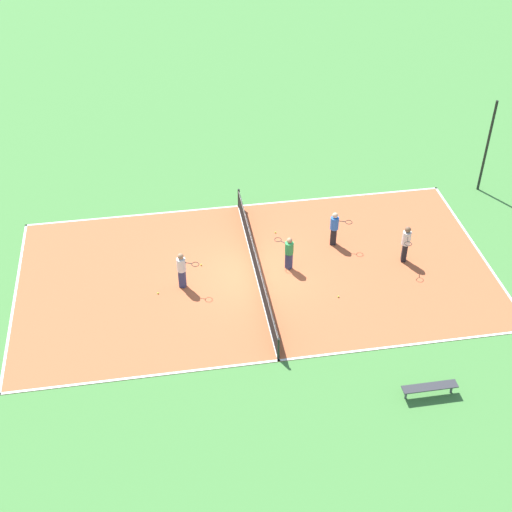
{
  "coord_description": "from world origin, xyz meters",
  "views": [
    {
      "loc": [
        22.48,
        -3.67,
        18.55
      ],
      "look_at": [
        0.0,
        0.0,
        0.9
      ],
      "focal_mm": 50.0,
      "sensor_mm": 36.0,
      "label": 1
    }
  ],
  "objects_px": {
    "player_far_green": "(289,251)",
    "tennis_ball_left_sideline": "(158,293)",
    "tennis_ball_near_net": "(338,297)",
    "tennis_ball_far_baseline": "(275,232)",
    "tennis_net": "(256,263)",
    "bench": "(430,387)",
    "player_far_white": "(406,242)",
    "player_near_white": "(182,268)",
    "fence_post_back_left": "(487,147)",
    "player_near_blue": "(334,226)",
    "tennis_ball_right_alley": "(201,265)"
  },
  "relations": [
    {
      "from": "player_near_white",
      "to": "tennis_ball_right_alley",
      "type": "height_order",
      "value": "player_near_white"
    },
    {
      "from": "player_near_white",
      "to": "fence_post_back_left",
      "type": "xyz_separation_m",
      "value": [
        -5.02,
        14.67,
        1.35
      ]
    },
    {
      "from": "bench",
      "to": "player_far_green",
      "type": "height_order",
      "value": "player_far_green"
    },
    {
      "from": "player_far_white",
      "to": "player_far_green",
      "type": "bearing_deg",
      "value": -79.25
    },
    {
      "from": "tennis_ball_right_alley",
      "to": "player_near_white",
      "type": "bearing_deg",
      "value": -34.4
    },
    {
      "from": "player_near_blue",
      "to": "player_near_white",
      "type": "height_order",
      "value": "player_near_white"
    },
    {
      "from": "player_far_white",
      "to": "tennis_ball_far_baseline",
      "type": "xyz_separation_m",
      "value": [
        -2.82,
        -4.95,
        -0.96
      ]
    },
    {
      "from": "player_far_white",
      "to": "tennis_ball_far_baseline",
      "type": "relative_size",
      "value": 25.46
    },
    {
      "from": "bench",
      "to": "tennis_ball_right_alley",
      "type": "height_order",
      "value": "bench"
    },
    {
      "from": "bench",
      "to": "tennis_ball_left_sideline",
      "type": "distance_m",
      "value": 11.07
    },
    {
      "from": "player_far_white",
      "to": "tennis_ball_far_baseline",
      "type": "bearing_deg",
      "value": -105.24
    },
    {
      "from": "player_near_white",
      "to": "bench",
      "type": "bearing_deg",
      "value": -17.21
    },
    {
      "from": "tennis_net",
      "to": "player_near_blue",
      "type": "distance_m",
      "value": 3.93
    },
    {
      "from": "player_near_blue",
      "to": "fence_post_back_left",
      "type": "relative_size",
      "value": 0.35
    },
    {
      "from": "tennis_ball_right_alley",
      "to": "tennis_ball_left_sideline",
      "type": "bearing_deg",
      "value": -50.64
    },
    {
      "from": "tennis_ball_left_sideline",
      "to": "fence_post_back_left",
      "type": "distance_m",
      "value": 16.73
    },
    {
      "from": "tennis_ball_left_sideline",
      "to": "fence_post_back_left",
      "type": "relative_size",
      "value": 0.01
    },
    {
      "from": "player_near_white",
      "to": "tennis_ball_near_net",
      "type": "height_order",
      "value": "player_near_white"
    },
    {
      "from": "player_near_blue",
      "to": "tennis_ball_left_sideline",
      "type": "xyz_separation_m",
      "value": [
        2.11,
        -7.69,
        -0.89
      ]
    },
    {
      "from": "player_far_green",
      "to": "bench",
      "type": "bearing_deg",
      "value": 164.21
    },
    {
      "from": "player_near_blue",
      "to": "tennis_ball_far_baseline",
      "type": "height_order",
      "value": "player_near_blue"
    },
    {
      "from": "tennis_net",
      "to": "bench",
      "type": "height_order",
      "value": "tennis_net"
    },
    {
      "from": "player_far_green",
      "to": "tennis_ball_far_baseline",
      "type": "xyz_separation_m",
      "value": [
        -2.51,
        -0.08,
        -0.83
      ]
    },
    {
      "from": "bench",
      "to": "fence_post_back_left",
      "type": "height_order",
      "value": "fence_post_back_left"
    },
    {
      "from": "player_near_blue",
      "to": "player_far_white",
      "type": "distance_m",
      "value": 3.08
    },
    {
      "from": "tennis_ball_near_net",
      "to": "tennis_ball_left_sideline",
      "type": "bearing_deg",
      "value": -100.93
    },
    {
      "from": "tennis_ball_far_baseline",
      "to": "fence_post_back_left",
      "type": "height_order",
      "value": "fence_post_back_left"
    },
    {
      "from": "bench",
      "to": "player_far_green",
      "type": "xyz_separation_m",
      "value": [
        -7.55,
        -3.33,
        0.5
      ]
    },
    {
      "from": "bench",
      "to": "tennis_ball_left_sideline",
      "type": "height_order",
      "value": "bench"
    },
    {
      "from": "player_near_blue",
      "to": "tennis_ball_near_net",
      "type": "relative_size",
      "value": 23.78
    },
    {
      "from": "tennis_net",
      "to": "tennis_ball_left_sideline",
      "type": "bearing_deg",
      "value": -80.53
    },
    {
      "from": "tennis_ball_right_alley",
      "to": "player_near_blue",
      "type": "bearing_deg",
      "value": 95.64
    },
    {
      "from": "player_far_green",
      "to": "player_far_white",
      "type": "bearing_deg",
      "value": -133.23
    },
    {
      "from": "bench",
      "to": "player_near_blue",
      "type": "bearing_deg",
      "value": 96.95
    },
    {
      "from": "player_far_white",
      "to": "tennis_ball_right_alley",
      "type": "bearing_deg",
      "value": -82.7
    },
    {
      "from": "fence_post_back_left",
      "to": "tennis_ball_far_baseline",
      "type": "bearing_deg",
      "value": -78.98
    },
    {
      "from": "player_far_green",
      "to": "tennis_ball_left_sideline",
      "type": "relative_size",
      "value": 22.49
    },
    {
      "from": "tennis_ball_far_baseline",
      "to": "player_near_white",
      "type": "bearing_deg",
      "value": -55.3
    },
    {
      "from": "player_far_white",
      "to": "tennis_ball_right_alley",
      "type": "relative_size",
      "value": 25.46
    },
    {
      "from": "tennis_ball_left_sideline",
      "to": "fence_post_back_left",
      "type": "bearing_deg",
      "value": 108.7
    },
    {
      "from": "tennis_ball_near_net",
      "to": "tennis_ball_far_baseline",
      "type": "distance_m",
      "value": 4.95
    },
    {
      "from": "player_far_green",
      "to": "player_near_white",
      "type": "height_order",
      "value": "player_near_white"
    },
    {
      "from": "bench",
      "to": "tennis_ball_far_baseline",
      "type": "relative_size",
      "value": 28.1
    },
    {
      "from": "tennis_net",
      "to": "tennis_ball_near_net",
      "type": "distance_m",
      "value": 3.63
    },
    {
      "from": "player_near_white",
      "to": "tennis_ball_near_net",
      "type": "xyz_separation_m",
      "value": [
        1.66,
        6.01,
        -0.91
      ]
    },
    {
      "from": "player_far_white",
      "to": "bench",
      "type": "bearing_deg",
      "value": 2.37
    },
    {
      "from": "fence_post_back_left",
      "to": "tennis_net",
      "type": "bearing_deg",
      "value": -68.27
    },
    {
      "from": "player_near_blue",
      "to": "tennis_ball_far_baseline",
      "type": "distance_m",
      "value": 2.76
    },
    {
      "from": "tennis_net",
      "to": "player_far_white",
      "type": "relative_size",
      "value": 5.75
    },
    {
      "from": "bench",
      "to": "tennis_ball_near_net",
      "type": "bearing_deg",
      "value": 107.91
    }
  ]
}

